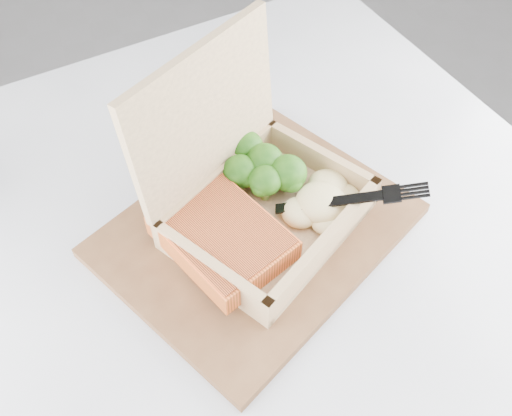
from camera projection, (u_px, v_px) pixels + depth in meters
name	position (u px, v px, depth m)	size (l,w,h in m)	color
floor	(26.00, 288.00, 1.46)	(4.00, 4.00, 0.00)	gray
cafe_table	(236.00, 348.00, 0.76)	(0.99, 0.99, 0.75)	black
serving_tray	(256.00, 230.00, 0.64)	(0.31, 0.25, 0.01)	brown
takeout_container	(249.00, 185.00, 0.61)	(0.26, 0.25, 0.19)	tan
salmon_fillet	(222.00, 238.00, 0.59)	(0.10, 0.13, 0.03)	orange
broccoli_pile	(264.00, 166.00, 0.65)	(0.11, 0.11, 0.04)	#37751A
mashed_potatoes	(321.00, 202.00, 0.62)	(0.09, 0.08, 0.03)	#CABF82
plastic_fork	(308.00, 202.00, 0.61)	(0.16, 0.08, 0.03)	black
receipt	(204.00, 139.00, 0.73)	(0.07, 0.13, 0.00)	white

